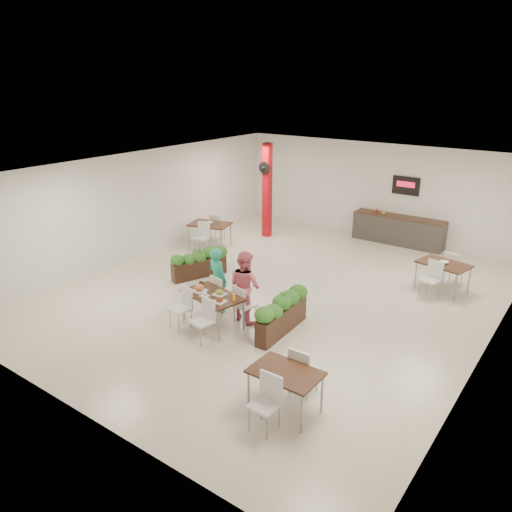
{
  "coord_description": "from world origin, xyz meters",
  "views": [
    {
      "loc": [
        6.44,
        -9.89,
        5.28
      ],
      "look_at": [
        -0.32,
        -0.56,
        1.1
      ],
      "focal_mm": 35.0,
      "sensor_mm": 36.0,
      "label": 1
    }
  ],
  "objects_px": {
    "planter_left": "(199,261)",
    "service_counter": "(398,229)",
    "main_table": "(212,299)",
    "diner_man": "(218,280)",
    "red_column": "(267,190)",
    "diner_woman": "(245,286)",
    "planter_right": "(282,312)",
    "side_table_b": "(443,268)",
    "side_table_c": "(285,378)",
    "side_table_a": "(210,227)"
  },
  "relations": [
    {
      "from": "planter_left",
      "to": "service_counter",
      "type": "bearing_deg",
      "value": 60.97
    },
    {
      "from": "main_table",
      "to": "planter_left",
      "type": "xyz_separation_m",
      "value": [
        -2.16,
        1.95,
        -0.15
      ]
    },
    {
      "from": "planter_left",
      "to": "diner_man",
      "type": "bearing_deg",
      "value": -36.28
    },
    {
      "from": "red_column",
      "to": "diner_woman",
      "type": "height_order",
      "value": "red_column"
    },
    {
      "from": "planter_right",
      "to": "side_table_b",
      "type": "xyz_separation_m",
      "value": [
        2.12,
        4.34,
        0.14
      ]
    },
    {
      "from": "main_table",
      "to": "diner_man",
      "type": "height_order",
      "value": "diner_man"
    },
    {
      "from": "service_counter",
      "to": "diner_man",
      "type": "bearing_deg",
      "value": -102.24
    },
    {
      "from": "service_counter",
      "to": "main_table",
      "type": "distance_m",
      "value": 8.1
    },
    {
      "from": "side_table_b",
      "to": "main_table",
      "type": "bearing_deg",
      "value": -113.59
    },
    {
      "from": "red_column",
      "to": "planter_right",
      "type": "xyz_separation_m",
      "value": [
        4.22,
        -5.52,
        -1.15
      ]
    },
    {
      "from": "main_table",
      "to": "side_table_b",
      "type": "height_order",
      "value": "same"
    },
    {
      "from": "diner_man",
      "to": "diner_woman",
      "type": "relative_size",
      "value": 0.95
    },
    {
      "from": "side_table_c",
      "to": "main_table",
      "type": "bearing_deg",
      "value": 151.59
    },
    {
      "from": "side_table_a",
      "to": "service_counter",
      "type": "bearing_deg",
      "value": 22.2
    },
    {
      "from": "diner_man",
      "to": "side_table_c",
      "type": "xyz_separation_m",
      "value": [
        3.33,
        -2.25,
        -0.16
      ]
    },
    {
      "from": "red_column",
      "to": "side_table_c",
      "type": "height_order",
      "value": "red_column"
    },
    {
      "from": "planter_right",
      "to": "side_table_c",
      "type": "xyz_separation_m",
      "value": [
        1.51,
        -2.22,
        0.13
      ]
    },
    {
      "from": "diner_woman",
      "to": "planter_right",
      "type": "distance_m",
      "value": 1.08
    },
    {
      "from": "planter_right",
      "to": "side_table_a",
      "type": "height_order",
      "value": "planter_right"
    },
    {
      "from": "red_column",
      "to": "side_table_b",
      "type": "relative_size",
      "value": 1.91
    },
    {
      "from": "service_counter",
      "to": "planter_right",
      "type": "distance_m",
      "value": 7.39
    },
    {
      "from": "diner_woman",
      "to": "side_table_a",
      "type": "xyz_separation_m",
      "value": [
        -4.12,
        3.54,
        -0.19
      ]
    },
    {
      "from": "side_table_c",
      "to": "side_table_a",
      "type": "bearing_deg",
      "value": 139.06
    },
    {
      "from": "diner_man",
      "to": "side_table_b",
      "type": "xyz_separation_m",
      "value": [
        3.94,
        4.31,
        -0.15
      ]
    },
    {
      "from": "diner_woman",
      "to": "side_table_c",
      "type": "bearing_deg",
      "value": 150.47
    },
    {
      "from": "main_table",
      "to": "side_table_c",
      "type": "height_order",
      "value": "same"
    },
    {
      "from": "planter_left",
      "to": "planter_right",
      "type": "relative_size",
      "value": 0.88
    },
    {
      "from": "planter_left",
      "to": "side_table_b",
      "type": "height_order",
      "value": "side_table_b"
    },
    {
      "from": "planter_left",
      "to": "side_table_c",
      "type": "bearing_deg",
      "value": -34.85
    },
    {
      "from": "side_table_a",
      "to": "side_table_b",
      "type": "height_order",
      "value": "same"
    },
    {
      "from": "diner_woman",
      "to": "planter_right",
      "type": "xyz_separation_m",
      "value": [
        1.02,
        -0.03,
        -0.34
      ]
    },
    {
      "from": "side_table_a",
      "to": "side_table_c",
      "type": "bearing_deg",
      "value": -56.69
    },
    {
      "from": "side_table_a",
      "to": "main_table",
      "type": "bearing_deg",
      "value": -64.16
    },
    {
      "from": "planter_left",
      "to": "side_table_c",
      "type": "relative_size",
      "value": 0.99
    },
    {
      "from": "diner_woman",
      "to": "main_table",
      "type": "bearing_deg",
      "value": 69.97
    },
    {
      "from": "diner_man",
      "to": "planter_right",
      "type": "bearing_deg",
      "value": -168.85
    },
    {
      "from": "planter_right",
      "to": "diner_woman",
      "type": "bearing_deg",
      "value": 178.24
    },
    {
      "from": "planter_left",
      "to": "side_table_c",
      "type": "distance_m",
      "value": 6.22
    },
    {
      "from": "red_column",
      "to": "side_table_b",
      "type": "bearing_deg",
      "value": -10.53
    },
    {
      "from": "planter_right",
      "to": "planter_left",
      "type": "bearing_deg",
      "value": 159.69
    },
    {
      "from": "planter_left",
      "to": "side_table_b",
      "type": "distance_m",
      "value": 6.46
    },
    {
      "from": "planter_right",
      "to": "side_table_a",
      "type": "xyz_separation_m",
      "value": [
        -5.14,
        3.57,
        0.15
      ]
    },
    {
      "from": "main_table",
      "to": "diner_woman",
      "type": "distance_m",
      "value": 0.79
    },
    {
      "from": "side_table_c",
      "to": "planter_right",
      "type": "bearing_deg",
      "value": 124.38
    },
    {
      "from": "red_column",
      "to": "diner_woman",
      "type": "bearing_deg",
      "value": -59.73
    },
    {
      "from": "service_counter",
      "to": "planter_left",
      "type": "height_order",
      "value": "service_counter"
    },
    {
      "from": "main_table",
      "to": "service_counter",
      "type": "bearing_deg",
      "value": 81.43
    },
    {
      "from": "diner_woman",
      "to": "side_table_a",
      "type": "bearing_deg",
      "value": -28.59
    },
    {
      "from": "red_column",
      "to": "planter_right",
      "type": "height_order",
      "value": "red_column"
    },
    {
      "from": "diner_man",
      "to": "side_table_c",
      "type": "distance_m",
      "value": 4.03
    }
  ]
}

